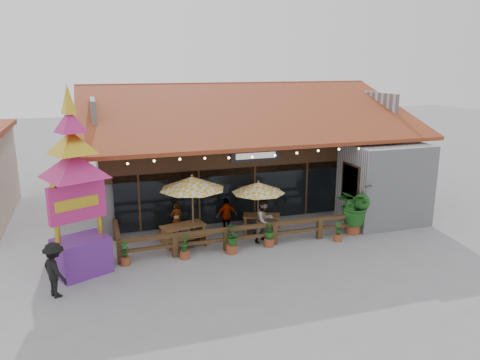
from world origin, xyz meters
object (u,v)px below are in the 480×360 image
object	(u,v)px
picnic_table_left	(183,231)
pedestrian	(55,270)
tropical_plant	(354,205)
umbrella_right	(258,188)
thai_sign_tower	(74,170)
picnic_table_right	(262,221)
umbrella_left	(192,183)

from	to	relation	value
picnic_table_left	pedestrian	distance (m)	5.50
picnic_table_left	tropical_plant	distance (m)	7.21
tropical_plant	pedestrian	distance (m)	11.86
umbrella_right	thai_sign_tower	size ratio (longest dim) A/B	0.41
picnic_table_right	umbrella_left	bearing A→B (deg)	-175.99
picnic_table_right	thai_sign_tower	xyz separation A→B (m)	(-7.31, -1.92, 3.15)
picnic_table_right	thai_sign_tower	bearing A→B (deg)	-165.29
pedestrian	umbrella_left	bearing A→B (deg)	-87.39
thai_sign_tower	pedestrian	size ratio (longest dim) A/B	3.92
umbrella_left	picnic_table_left	world-z (taller)	umbrella_left
umbrella_left	pedestrian	bearing A→B (deg)	-147.69
thai_sign_tower	tropical_plant	world-z (taller)	thai_sign_tower
picnic_table_left	tropical_plant	bearing A→B (deg)	-8.12
pedestrian	picnic_table_left	bearing A→B (deg)	-86.37
umbrella_right	pedestrian	bearing A→B (deg)	-158.50
picnic_table_right	thai_sign_tower	distance (m)	8.18
pedestrian	tropical_plant	bearing A→B (deg)	-109.97
umbrella_left	thai_sign_tower	size ratio (longest dim) A/B	0.41
picnic_table_right	pedestrian	distance (m)	8.76
umbrella_right	picnic_table_left	distance (m)	3.54
umbrella_left	picnic_table_right	xyz separation A→B (m)	(3.03, 0.21, -1.94)
umbrella_right	pedestrian	size ratio (longest dim) A/B	1.62
picnic_table_right	tropical_plant	xyz separation A→B (m)	(3.62, -1.40, 0.76)
thai_sign_tower	umbrella_right	bearing A→B (deg)	12.70
umbrella_right	tropical_plant	size ratio (longest dim) A/B	1.29
umbrella_left	umbrella_right	bearing A→B (deg)	-2.63
umbrella_right	tropical_plant	distance (m)	4.13
thai_sign_tower	picnic_table_left	bearing A→B (deg)	21.87
umbrella_right	picnic_table_right	bearing A→B (deg)	49.32
umbrella_right	thai_sign_tower	bearing A→B (deg)	-167.30
thai_sign_tower	picnic_table_right	bearing A→B (deg)	14.71
umbrella_left	thai_sign_tower	world-z (taller)	thai_sign_tower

